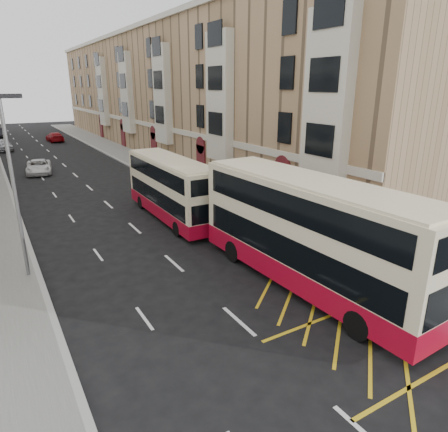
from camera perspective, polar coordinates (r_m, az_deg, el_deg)
ground at (r=13.07m, az=12.46°, el=-22.69°), size 200.00×200.00×0.00m
pavement_right at (r=40.79m, az=-8.30°, el=6.11°), size 4.00×120.00×0.15m
kerb_right at (r=40.09m, az=-10.94°, el=5.76°), size 0.25×120.00×0.15m
kerb_left at (r=37.89m, az=-28.22°, el=3.20°), size 0.25×120.00×0.15m
road_markings at (r=53.10m, az=-22.80°, el=7.60°), size 10.00×110.00×0.01m
terrace_right at (r=56.77m, az=-8.26°, el=17.04°), size 10.75×79.00×15.25m
guard_railing at (r=19.95m, az=14.67°, el=-4.86°), size 0.06×6.56×1.01m
street_lamp_near at (r=19.33m, az=-27.81°, el=4.65°), size 0.93×0.18×8.00m
double_decker_front at (r=17.36m, az=12.01°, el=-2.49°), size 3.20×12.17×4.82m
double_decker_rear at (r=26.28m, az=-7.54°, el=3.90°), size 2.43×10.13×4.03m
pedestrian_far at (r=20.00m, az=21.60°, el=-4.92°), size 1.11×0.97×1.80m
white_van at (r=44.42m, az=-24.94°, el=6.40°), size 2.90×5.18×1.37m
car_silver at (r=62.39m, az=-28.97°, el=8.87°), size 2.31×4.81×1.58m
car_red at (r=69.39m, az=-23.02°, el=10.35°), size 2.31×5.09×1.45m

